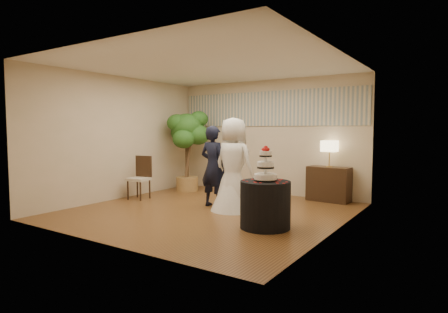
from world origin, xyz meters
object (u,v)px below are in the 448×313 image
Objects in this scene: groom at (213,166)px; side_chair at (139,178)px; cake_table at (265,205)px; table_lamp at (329,154)px; ficus_tree at (187,150)px; wedding_cake at (266,163)px; console at (329,184)px; bride at (234,164)px.

groom reaches higher than side_chair.
table_lamp is at bearing 86.90° from cake_table.
table_lamp is 0.28× the size of ficus_tree.
groom is at bearing -134.01° from table_lamp.
console is (0.15, 2.78, -0.67)m from wedding_cake.
console is 0.94× the size of side_chair.
wedding_cake is (1.66, -0.91, 0.22)m from groom.
bride is 2.47m from side_chair.
console is at bearing 86.90° from wedding_cake.
groom is 2.88× the size of table_lamp.
wedding_cake is 3.66m from side_chair.
cake_table is (1.13, -0.84, -0.53)m from bride.
bride is at bearing 175.34° from groom.
cake_table is at bearing -90.00° from wedding_cake.
groom is 1.81× the size of console.
groom reaches higher than table_lamp.
wedding_cake is at bearing -93.10° from table_lamp.
wedding_cake reaches higher than cake_table.
wedding_cake is 2.86m from console.
table_lamp is at bearing -117.71° from bride.
groom is 2.05× the size of cake_table.
table_lamp reaches higher than cake_table.
table_lamp is at bearing 0.00° from console.
side_chair is at bearing -145.62° from console.
groom is at bearing -1.22° from side_chair.
bride reaches higher than groom.
table_lamp is (0.00, 0.00, 0.67)m from console.
ficus_tree is 2.15× the size of side_chair.
wedding_cake is 0.27× the size of ficus_tree.
console is at bearing -131.40° from groom.
bride reaches higher than console.
side_chair is at bearing 169.71° from wedding_cake.
ficus_tree is (-2.23, 1.32, 0.14)m from bride.
cake_table is (1.66, -0.91, -0.45)m from groom.
console is at bearing 10.09° from ficus_tree.
wedding_cake is at bearing -19.32° from side_chair.
bride is 1.41m from wedding_cake.
side_chair is (-3.56, 0.65, 0.11)m from cake_table.
side_chair is at bearing 10.42° from groom.
groom reaches higher than cake_table.
cake_table is at bearing -19.32° from side_chair.
ficus_tree reaches higher than console.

